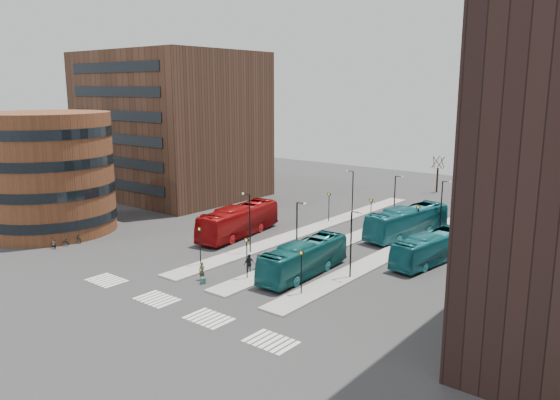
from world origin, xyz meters
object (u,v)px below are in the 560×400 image
Objects in this scene: teal_bus_d at (482,212)px; commuter_b at (249,264)px; commuter_c at (259,261)px; traveller at (202,271)px; commuter_a at (208,241)px; bicycle_far at (75,239)px; teal_bus_a at (304,258)px; teal_bus_b at (407,222)px; bicycle_mid at (53,243)px; bicycle_near at (63,242)px; teal_bus_c at (431,248)px; suitcase at (203,281)px; red_bus at (239,221)px.

commuter_b is (-10.35, -31.91, -0.58)m from teal_bus_d.
traveller is at bearing 1.90° from commuter_c.
commuter_a is 15.01m from bicycle_far.
bicycle_far is at bearing -166.59° from teal_bus_a.
teal_bus_a is at bearing -94.25° from teal_bus_d.
teal_bus_b is 38.97m from bicycle_mid.
commuter_a is 1.00× the size of bicycle_near.
commuter_a is (-20.53, -10.14, -0.73)m from teal_bus_c.
bicycle_near is at bearing -122.41° from teal_bus_d.
suitcase is 0.04× the size of red_bus.
teal_bus_d is 5.92× the size of bicycle_far.
teal_bus_d is (6.22, 29.06, -0.06)m from teal_bus_a.
teal_bus_c reaches higher than bicycle_far.
teal_bus_d is (19.97, 22.95, -0.26)m from red_bus.
red_bus is 21.79m from teal_bus_c.
commuter_c is (-5.71, -19.21, -1.00)m from teal_bus_b.
bicycle_near is at bearing -137.25° from red_bus.
red_bus is at bearing -56.48° from bicycle_near.
bicycle_near is (-20.31, -1.42, 0.13)m from suitcase.
teal_bus_a is at bearing -118.49° from teal_bus_c.
traveller reaches higher than commuter_a.
teal_bus_a reaches higher than commuter_b.
teal_bus_a is 5.06m from commuter_b.
bicycle_near reaches higher than suitcase.
teal_bus_b is 8.53× the size of commuter_c.
teal_bus_c is at bearing -45.42° from bicycle_mid.
commuter_b is (-5.59, -20.77, -0.82)m from teal_bus_b.
teal_bus_c is (13.09, 17.85, 1.22)m from suitcase.
teal_bus_d is 49.59m from bicycle_near.
red_bus is 20.07m from bicycle_mid.
bicycle_near is at bearing 13.19° from bicycle_mid.
commuter_a reaches higher than suitcase.
teal_bus_d is 48.52m from bicycle_far.
bicycle_far is at bearing -52.61° from commuter_c.
teal_bus_d is at bearing -123.92° from commuter_a.
teal_bus_d is 6.60× the size of traveller.
bicycle_near is (-12.87, -9.13, -0.37)m from commuter_a.
commuter_a is at bearing -73.38° from bicycle_far.
commuter_a is at bearing -72.13° from bicycle_near.
teal_bus_a is 7.33× the size of commuter_a.
commuter_a is at bearing -146.30° from teal_bus_c.
commuter_b is at bearing -100.14° from teal_bus_d.
bicycle_near is at bearing -125.97° from teal_bus_b.
bicycle_mid reaches higher than bicycle_near.
commuter_b is 1.01× the size of bicycle_far.
teal_bus_c is at bearing -77.50° from bicycle_near.
suitcase is 0.32× the size of bicycle_mid.
commuter_b is 22.48m from bicycle_near.
commuter_c is at bearing -55.04° from bicycle_mid.
teal_bus_b is 37.21m from bicycle_far.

